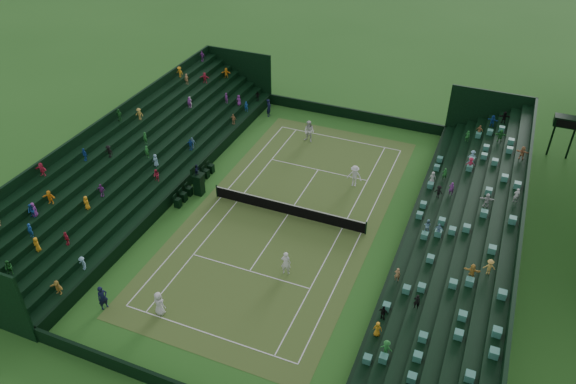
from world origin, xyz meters
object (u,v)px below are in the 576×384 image
object	(u,v)px
player_near_west	(159,303)
player_near_east	(286,263)
player_far_west	(309,131)
tennis_net	(288,209)
umpire_chair	(198,182)
player_far_east	(355,176)

from	to	relation	value
player_near_west	player_near_east	size ratio (longest dim) A/B	0.93
player_near_east	player_far_west	xyz separation A→B (m)	(-4.52, 16.09, 0.11)
tennis_net	player_near_west	size ratio (longest dim) A/B	7.19
player_near_east	umpire_chair	bearing A→B (deg)	-42.93
umpire_chair	player_near_west	xyz separation A→B (m)	(3.94, -11.42, -0.31)
player_near_west	umpire_chair	bearing A→B (deg)	-61.39
tennis_net	umpire_chair	distance (m)	7.24
tennis_net	player_far_west	world-z (taller)	player_far_west
player_far_west	player_far_east	world-z (taller)	player_far_west
player_near_east	tennis_net	bearing A→B (deg)	-81.38
umpire_chair	player_near_east	world-z (taller)	umpire_chair
tennis_net	player_near_west	bearing A→B (deg)	-105.79
tennis_net	player_far_east	xyz separation A→B (m)	(3.31, 5.37, 0.37)
tennis_net	player_far_east	size ratio (longest dim) A/B	6.54
tennis_net	player_near_east	world-z (taller)	player_near_east
tennis_net	player_near_east	distance (m)	6.11
player_near_west	player_far_west	distance (m)	22.01
umpire_chair	player_far_west	xyz separation A→B (m)	(4.89, 10.57, -0.13)
player_far_east	player_near_west	bearing A→B (deg)	-112.48
umpire_chair	player_far_east	world-z (taller)	umpire_chair
player_near_east	player_far_east	xyz separation A→B (m)	(1.11, 11.05, 0.02)
tennis_net	player_far_east	world-z (taller)	player_far_east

